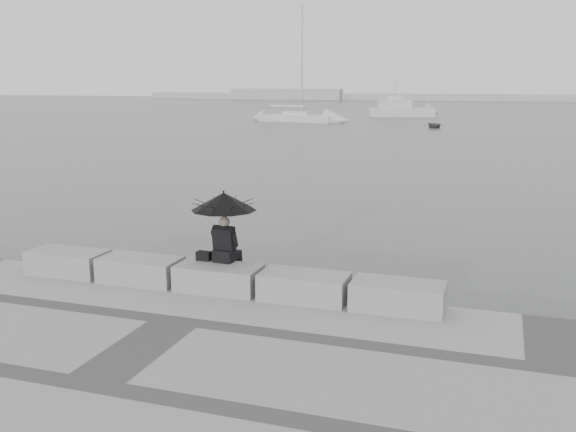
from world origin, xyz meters
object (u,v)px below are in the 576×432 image
(seated_person, at_px, (224,209))
(dinghy, at_px, (434,125))
(motor_cruiser, at_px, (401,110))
(sailboat_left, at_px, (298,117))

(seated_person, xyz_separation_m, dinghy, (-1.56, 54.74, -1.78))
(seated_person, relative_size, motor_cruiser, 0.16)
(seated_person, bearing_deg, motor_cruiser, 98.25)
(seated_person, xyz_separation_m, sailboat_left, (-17.35, 59.33, -1.51))
(motor_cruiser, relative_size, dinghy, 3.08)
(sailboat_left, relative_size, motor_cruiser, 1.44)
(motor_cruiser, xyz_separation_m, dinghy, (6.35, -19.86, -0.65))
(sailboat_left, xyz_separation_m, dinghy, (15.79, -4.59, -0.27))
(seated_person, relative_size, dinghy, 0.48)
(motor_cruiser, bearing_deg, seated_person, -102.84)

